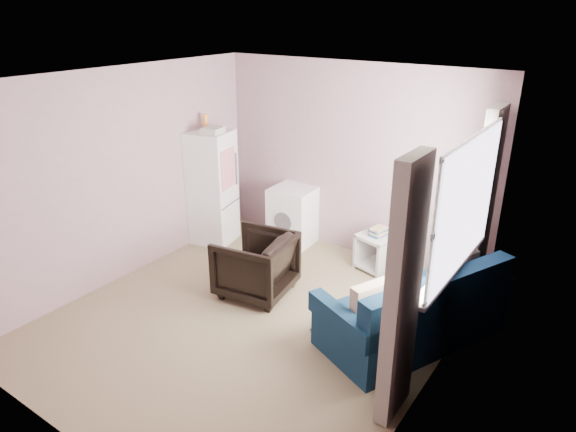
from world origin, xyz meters
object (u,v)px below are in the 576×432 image
(armchair, at_px, (256,262))
(washing_machine, at_px, (294,214))
(fridge, at_px, (212,187))
(side_table, at_px, (377,249))
(sofa, at_px, (415,313))

(armchair, distance_m, washing_machine, 1.47)
(fridge, distance_m, side_table, 2.39)
(washing_machine, xyz_separation_m, side_table, (1.32, -0.08, -0.15))
(armchair, xyz_separation_m, side_table, (0.89, 1.33, -0.13))
(fridge, bearing_deg, armchair, -43.46)
(fridge, height_order, sofa, fridge)
(side_table, bearing_deg, fridge, -167.43)
(fridge, xyz_separation_m, sofa, (3.24, -0.65, -0.49))
(armchair, height_order, side_table, armchair)
(armchair, bearing_deg, fridge, -129.62)
(washing_machine, relative_size, sofa, 0.39)
(armchair, xyz_separation_m, washing_machine, (-0.43, 1.41, 0.02))
(fridge, relative_size, washing_machine, 2.21)
(sofa, bearing_deg, armchair, -150.79)
(armchair, xyz_separation_m, sofa, (1.85, 0.17, -0.09))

